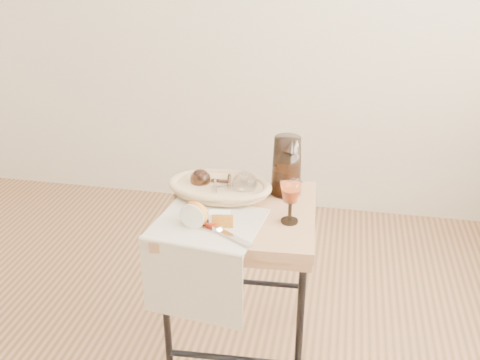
% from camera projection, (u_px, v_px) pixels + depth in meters
% --- Properties ---
extents(side_table, '(0.53, 0.53, 0.64)m').
position_uv_depth(side_table, '(241.00, 286.00, 1.98)').
color(side_table, brown).
rests_on(side_table, floor).
extents(tea_towel, '(0.37, 0.34, 0.01)m').
position_uv_depth(tea_towel, '(208.00, 223.00, 1.75)').
color(tea_towel, beige).
rests_on(tea_towel, side_table).
extents(bread_basket, '(0.34, 0.24, 0.05)m').
position_uv_depth(bread_basket, '(220.00, 189.00, 1.93)').
color(bread_basket, '#AA8252').
rests_on(bread_basket, side_table).
extents(goblet_lying_a, '(0.12, 0.08, 0.07)m').
position_uv_depth(goblet_lying_a, '(213.00, 180.00, 1.94)').
color(goblet_lying_a, '#402619').
rests_on(goblet_lying_a, bread_basket).
extents(goblet_lying_b, '(0.17, 0.14, 0.09)m').
position_uv_depth(goblet_lying_b, '(232.00, 185.00, 1.89)').
color(goblet_lying_b, white).
rests_on(goblet_lying_b, bread_basket).
extents(pitcher, '(0.21, 0.27, 0.25)m').
position_uv_depth(pitcher, '(287.00, 166.00, 1.91)').
color(pitcher, black).
rests_on(pitcher, side_table).
extents(wine_goblet, '(0.09, 0.09, 0.15)m').
position_uv_depth(wine_goblet, '(290.00, 202.00, 1.73)').
color(wine_goblet, white).
rests_on(wine_goblet, side_table).
extents(apple_half, '(0.10, 0.07, 0.08)m').
position_uv_depth(apple_half, '(195.00, 214.00, 1.72)').
color(apple_half, '#B10900').
rests_on(apple_half, tea_towel).
extents(apple_wedge, '(0.07, 0.05, 0.05)m').
position_uv_depth(apple_wedge, '(220.00, 218.00, 1.73)').
color(apple_wedge, white).
rests_on(apple_wedge, tea_towel).
extents(table_knife, '(0.22, 0.15, 0.02)m').
position_uv_depth(table_knife, '(219.00, 229.00, 1.69)').
color(table_knife, silver).
rests_on(table_knife, tea_towel).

